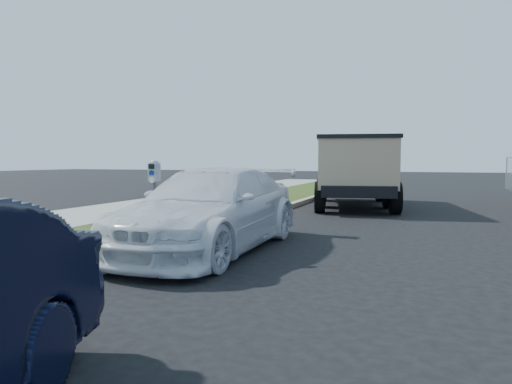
% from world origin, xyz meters
% --- Properties ---
extents(ground, '(120.00, 120.00, 0.00)m').
position_xyz_m(ground, '(0.00, 0.00, 0.00)').
color(ground, black).
rests_on(ground, ground).
extents(streetside, '(6.12, 50.00, 0.15)m').
position_xyz_m(streetside, '(-5.57, 2.00, 0.07)').
color(streetside, gray).
rests_on(streetside, ground).
extents(parking_meter, '(0.23, 0.17, 1.50)m').
position_xyz_m(parking_meter, '(-2.83, -0.46, 1.23)').
color(parking_meter, '#3F4247').
rests_on(parking_meter, ground).
extents(white_wagon, '(2.11, 5.16, 1.50)m').
position_xyz_m(white_wagon, '(-1.87, -0.08, 0.75)').
color(white_wagon, white).
rests_on(white_wagon, ground).
extents(dump_truck, '(3.61, 6.75, 2.51)m').
position_xyz_m(dump_truck, '(-0.71, 9.13, 1.41)').
color(dump_truck, black).
rests_on(dump_truck, ground).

